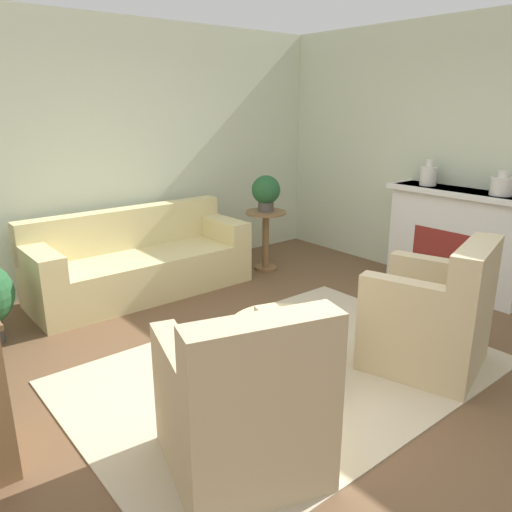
{
  "coord_description": "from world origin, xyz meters",
  "views": [
    {
      "loc": [
        -2.29,
        -2.42,
        1.93
      ],
      "look_at": [
        0.15,
        0.55,
        0.75
      ],
      "focal_mm": 35.0,
      "sensor_mm": 36.0,
      "label": 1
    }
  ],
  "objects_px": {
    "couch": "(140,263)",
    "armchair_right": "(433,319)",
    "vase_mantel_near": "(429,175)",
    "armchair_left": "(244,409)",
    "side_table": "(266,231)",
    "vase_mantel_far": "(502,186)",
    "ottoman_table": "(281,342)",
    "potted_plant_on_side_table": "(266,191)"
  },
  "relations": [
    {
      "from": "armchair_right",
      "to": "side_table",
      "type": "relative_size",
      "value": 1.39
    },
    {
      "from": "armchair_left",
      "to": "vase_mantel_near",
      "type": "relative_size",
      "value": 3.67
    },
    {
      "from": "couch",
      "to": "vase_mantel_near",
      "type": "xyz_separation_m",
      "value": [
        2.59,
        -1.69,
        0.88
      ]
    },
    {
      "from": "vase_mantel_far",
      "to": "potted_plant_on_side_table",
      "type": "xyz_separation_m",
      "value": [
        -1.07,
        2.21,
        -0.23
      ]
    },
    {
      "from": "armchair_left",
      "to": "side_table",
      "type": "xyz_separation_m",
      "value": [
        2.35,
        2.58,
        0.09
      ]
    },
    {
      "from": "armchair_right",
      "to": "vase_mantel_far",
      "type": "height_order",
      "value": "vase_mantel_far"
    },
    {
      "from": "couch",
      "to": "armchair_left",
      "type": "relative_size",
      "value": 2.28
    },
    {
      "from": "potted_plant_on_side_table",
      "to": "vase_mantel_far",
      "type": "bearing_deg",
      "value": -64.11
    },
    {
      "from": "vase_mantel_near",
      "to": "potted_plant_on_side_table",
      "type": "bearing_deg",
      "value": 127.02
    },
    {
      "from": "couch",
      "to": "vase_mantel_far",
      "type": "height_order",
      "value": "vase_mantel_far"
    },
    {
      "from": "couch",
      "to": "vase_mantel_far",
      "type": "bearing_deg",
      "value": -43.63
    },
    {
      "from": "armchair_left",
      "to": "ottoman_table",
      "type": "height_order",
      "value": "armchair_left"
    },
    {
      "from": "ottoman_table",
      "to": "armchair_right",
      "type": "bearing_deg",
      "value": -31.51
    },
    {
      "from": "vase_mantel_near",
      "to": "potted_plant_on_side_table",
      "type": "distance_m",
      "value": 1.8
    },
    {
      "from": "couch",
      "to": "side_table",
      "type": "distance_m",
      "value": 1.55
    },
    {
      "from": "side_table",
      "to": "vase_mantel_near",
      "type": "bearing_deg",
      "value": -52.98
    },
    {
      "from": "ottoman_table",
      "to": "potted_plant_on_side_table",
      "type": "xyz_separation_m",
      "value": [
        1.54,
        1.98,
        0.67
      ]
    },
    {
      "from": "armchair_right",
      "to": "potted_plant_on_side_table",
      "type": "relative_size",
      "value": 2.37
    },
    {
      "from": "ottoman_table",
      "to": "vase_mantel_near",
      "type": "distance_m",
      "value": 2.82
    },
    {
      "from": "armchair_left",
      "to": "vase_mantel_far",
      "type": "xyz_separation_m",
      "value": [
        3.42,
        0.38,
        0.79
      ]
    },
    {
      "from": "couch",
      "to": "ottoman_table",
      "type": "distance_m",
      "value": 2.24
    },
    {
      "from": "side_table",
      "to": "armchair_left",
      "type": "bearing_deg",
      "value": -132.31
    },
    {
      "from": "armchair_right",
      "to": "potted_plant_on_side_table",
      "type": "height_order",
      "value": "potted_plant_on_side_table"
    },
    {
      "from": "couch",
      "to": "vase_mantel_near",
      "type": "distance_m",
      "value": 3.21
    },
    {
      "from": "armchair_right",
      "to": "ottoman_table",
      "type": "xyz_separation_m",
      "value": [
        -0.98,
        0.6,
        -0.11
      ]
    },
    {
      "from": "side_table",
      "to": "vase_mantel_far",
      "type": "relative_size",
      "value": 3.06
    },
    {
      "from": "armchair_left",
      "to": "potted_plant_on_side_table",
      "type": "distance_m",
      "value": 3.54
    },
    {
      "from": "armchair_right",
      "to": "vase_mantel_near",
      "type": "height_order",
      "value": "vase_mantel_near"
    },
    {
      "from": "ottoman_table",
      "to": "potted_plant_on_side_table",
      "type": "distance_m",
      "value": 2.6
    },
    {
      "from": "armchair_right",
      "to": "ottoman_table",
      "type": "distance_m",
      "value": 1.16
    },
    {
      "from": "ottoman_table",
      "to": "vase_mantel_far",
      "type": "xyz_separation_m",
      "value": [
        2.61,
        -0.23,
        0.9
      ]
    },
    {
      "from": "armchair_right",
      "to": "vase_mantel_near",
      "type": "distance_m",
      "value": 2.16
    },
    {
      "from": "armchair_left",
      "to": "armchair_right",
      "type": "height_order",
      "value": "same"
    },
    {
      "from": "potted_plant_on_side_table",
      "to": "ottoman_table",
      "type": "bearing_deg",
      "value": -127.92
    },
    {
      "from": "armchair_left",
      "to": "ottoman_table",
      "type": "xyz_separation_m",
      "value": [
        0.81,
        0.6,
        -0.11
      ]
    },
    {
      "from": "vase_mantel_far",
      "to": "armchair_left",
      "type": "bearing_deg",
      "value": -173.73
    },
    {
      "from": "side_table",
      "to": "potted_plant_on_side_table",
      "type": "distance_m",
      "value": 0.48
    },
    {
      "from": "armchair_right",
      "to": "vase_mantel_near",
      "type": "relative_size",
      "value": 3.67
    },
    {
      "from": "ottoman_table",
      "to": "vase_mantel_near",
      "type": "xyz_separation_m",
      "value": [
        2.61,
        0.56,
        0.91
      ]
    },
    {
      "from": "armchair_right",
      "to": "side_table",
      "type": "height_order",
      "value": "armchair_right"
    },
    {
      "from": "side_table",
      "to": "vase_mantel_far",
      "type": "height_order",
      "value": "vase_mantel_far"
    },
    {
      "from": "couch",
      "to": "armchair_right",
      "type": "distance_m",
      "value": 3.01
    }
  ]
}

